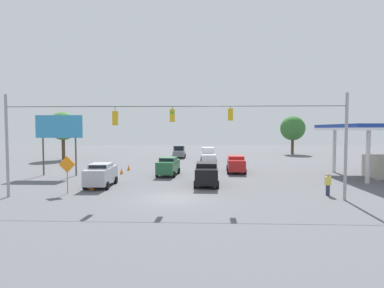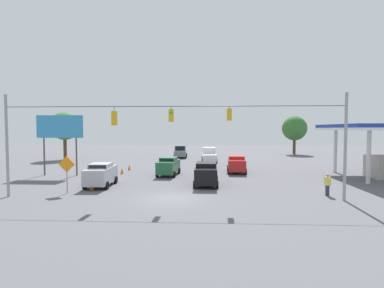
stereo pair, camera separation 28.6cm
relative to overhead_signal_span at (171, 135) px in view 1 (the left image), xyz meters
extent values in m
plane|color=#56565B|center=(-0.09, -0.09, -4.47)|extent=(140.00, 140.00, 0.00)
cylinder|color=#939399|center=(-11.90, 0.00, -0.81)|extent=(0.20, 0.20, 7.32)
cylinder|color=#939399|center=(11.73, 0.00, -0.81)|extent=(0.20, 0.20, 7.32)
cylinder|color=black|center=(-0.09, 0.00, 1.96)|extent=(23.63, 0.04, 0.04)
cube|color=gold|center=(-4.09, 0.00, 1.39)|extent=(0.32, 0.36, 0.81)
cylinder|color=black|center=(-4.09, 0.00, 1.88)|extent=(0.03, 0.03, 0.17)
cylinder|color=orange|center=(-4.09, 0.19, 1.57)|extent=(0.20, 0.02, 0.20)
cube|color=gold|center=(-0.09, 0.00, 1.33)|extent=(0.32, 0.36, 0.87)
cylinder|color=black|center=(-0.09, 0.00, 1.87)|extent=(0.03, 0.03, 0.20)
cylinder|color=green|center=(-0.09, 0.19, 1.53)|extent=(0.20, 0.02, 0.20)
cube|color=gold|center=(3.91, 0.00, 1.15)|extent=(0.32, 0.36, 0.98)
cylinder|color=black|center=(3.91, 0.00, 1.80)|extent=(0.03, 0.03, 0.32)
cylinder|color=orange|center=(3.91, 0.19, 1.37)|extent=(0.20, 0.02, 0.20)
cube|color=slate|center=(1.97, -29.99, -3.70)|extent=(2.12, 5.18, 0.90)
cube|color=slate|center=(1.95, -29.38, -2.80)|extent=(1.85, 1.90, 0.90)
cube|color=black|center=(1.91, -28.45, -2.80)|extent=(1.54, 0.08, 0.63)
cylinder|color=black|center=(2.87, -28.29, -4.15)|extent=(0.24, 0.65, 0.64)
cylinder|color=black|center=(0.94, -28.37, -4.15)|extent=(0.24, 0.65, 0.64)
cylinder|color=black|center=(3.00, -31.61, -4.15)|extent=(0.24, 0.65, 0.64)
cylinder|color=black|center=(1.07, -31.68, -4.15)|extent=(0.24, 0.65, 0.64)
cube|color=black|center=(-2.50, -5.18, -3.51)|extent=(1.93, 4.56, 1.28)
cube|color=black|center=(-2.50, -5.18, -2.68)|extent=(1.74, 2.02, 0.36)
cube|color=black|center=(-2.52, -6.19, -2.68)|extent=(1.48, 0.05, 0.25)
cylinder|color=black|center=(-3.45, -6.63, -4.15)|extent=(0.23, 0.64, 0.64)
cylinder|color=black|center=(-1.60, -6.67, -4.15)|extent=(0.23, 0.64, 0.64)
cylinder|color=black|center=(-3.40, -3.69, -4.15)|extent=(0.23, 0.64, 0.64)
cylinder|color=black|center=(-1.55, -3.73, -4.15)|extent=(0.23, 0.64, 0.64)
cube|color=silver|center=(-2.87, -23.38, -3.70)|extent=(2.14, 5.30, 0.90)
cube|color=silver|center=(-2.86, -24.01, -2.80)|extent=(1.88, 1.94, 0.90)
cube|color=black|center=(-2.83, -24.96, -2.80)|extent=(1.59, 0.06, 0.63)
cylinder|color=black|center=(-3.82, -25.11, -4.15)|extent=(0.24, 0.65, 0.64)
cylinder|color=black|center=(-1.83, -25.06, -4.15)|extent=(0.24, 0.65, 0.64)
cylinder|color=black|center=(-3.92, -21.71, -4.15)|extent=(0.24, 0.65, 0.64)
cylinder|color=black|center=(-1.93, -21.65, -4.15)|extent=(0.24, 0.65, 0.64)
cube|color=#236038|center=(1.48, -10.44, -3.53)|extent=(2.11, 4.38, 1.23)
cube|color=#236038|center=(1.48, -10.44, -2.74)|extent=(1.76, 2.00, 0.36)
cube|color=black|center=(1.56, -9.50, -2.74)|extent=(1.39, 0.14, 0.25)
cylinder|color=black|center=(2.47, -9.14, -4.15)|extent=(0.28, 0.66, 0.64)
cylinder|color=black|center=(0.73, -8.99, -4.15)|extent=(0.28, 0.66, 0.64)
cylinder|color=black|center=(2.22, -11.89, -4.15)|extent=(0.28, 0.66, 0.64)
cylinder|color=black|center=(0.49, -11.74, -4.15)|extent=(0.28, 0.66, 0.64)
cube|color=#A8AAB2|center=(6.43, -4.14, -3.51)|extent=(1.97, 4.24, 1.28)
cube|color=#A8AAB2|center=(6.43, -4.14, -2.69)|extent=(1.72, 1.90, 0.36)
cube|color=black|center=(6.39, -3.21, -2.69)|extent=(1.43, 0.08, 0.25)
cylinder|color=black|center=(7.27, -2.75, -4.15)|extent=(0.25, 0.65, 0.64)
cylinder|color=black|center=(5.48, -2.82, -4.15)|extent=(0.25, 0.65, 0.64)
cylinder|color=black|center=(7.39, -5.45, -4.15)|extent=(0.25, 0.65, 0.64)
cylinder|color=black|center=(5.60, -5.53, -4.15)|extent=(0.25, 0.65, 0.64)
cube|color=red|center=(-5.86, -12.92, -3.55)|extent=(2.08, 4.57, 1.19)
cube|color=red|center=(-5.86, -12.92, -2.77)|extent=(1.80, 2.06, 0.36)
cube|color=black|center=(-5.92, -13.91, -2.77)|extent=(1.47, 0.10, 0.25)
cylinder|color=black|center=(-6.86, -14.32, -4.15)|extent=(0.25, 0.65, 0.64)
cylinder|color=black|center=(-5.02, -14.42, -4.15)|extent=(0.25, 0.65, 0.64)
cylinder|color=black|center=(-6.71, -11.42, -4.15)|extent=(0.25, 0.65, 0.64)
cylinder|color=black|center=(-4.87, -11.51, -4.15)|extent=(0.25, 0.65, 0.64)
cone|color=orange|center=(6.66, -2.69, -4.13)|extent=(0.36, 0.36, 0.68)
cone|color=orange|center=(6.55, -5.35, -4.13)|extent=(0.36, 0.36, 0.68)
cone|color=orange|center=(6.50, -8.34, -4.13)|extent=(0.36, 0.36, 0.68)
cone|color=orange|center=(6.66, -11.18, -4.13)|extent=(0.36, 0.36, 0.68)
cone|color=orange|center=(6.61, -14.03, -4.13)|extent=(0.36, 0.36, 0.68)
cylinder|color=silver|center=(-16.89, -13.44, -1.97)|extent=(0.36, 0.36, 4.99)
cylinder|color=silver|center=(-16.89, -6.54, -1.97)|extent=(0.36, 0.36, 4.99)
cylinder|color=#4C473D|center=(11.11, -9.93, -2.49)|extent=(0.16, 0.16, 3.94)
cylinder|color=#4C473D|center=(14.59, -9.93, -2.49)|extent=(0.16, 0.16, 3.94)
cube|color=#338CBF|center=(12.85, -9.93, 0.66)|extent=(4.96, 0.12, 2.36)
cylinder|color=slate|center=(8.02, -1.32, -3.57)|extent=(0.06, 0.06, 1.80)
cube|color=orange|center=(8.02, -1.32, -2.26)|extent=(1.27, 0.04, 1.27)
cylinder|color=#2D334C|center=(-11.35, -1.43, -4.08)|extent=(0.28, 0.28, 0.77)
cube|color=#D8CC4C|center=(-11.35, -1.43, -3.39)|extent=(0.40, 0.24, 0.61)
sphere|color=tan|center=(-11.35, -1.43, -2.97)|extent=(0.24, 0.24, 0.24)
cylinder|color=#4C3823|center=(-19.39, -38.01, -2.60)|extent=(0.54, 0.54, 3.72)
sphere|color=#336B2D|center=(-19.39, -38.01, 0.55)|extent=(4.71, 4.71, 4.71)
cylinder|color=#4C3823|center=(20.22, -26.13, -2.41)|extent=(0.52, 0.52, 4.12)
sphere|color=#427A38|center=(20.22, -26.13, 0.88)|extent=(4.48, 4.48, 4.48)
camera|label=1|loc=(-2.30, 20.65, 0.40)|focal=28.00mm
camera|label=2|loc=(-2.59, 20.64, 0.40)|focal=28.00mm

